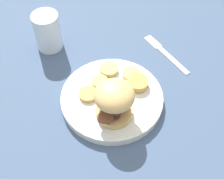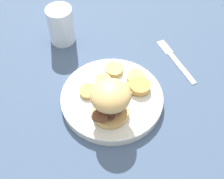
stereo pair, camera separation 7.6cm
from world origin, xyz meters
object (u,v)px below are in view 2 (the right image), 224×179
Objects in this scene: sandwich at (111,100)px; drinking_glass at (61,25)px; fork at (176,60)px; dinner_plate at (112,98)px.

sandwich is 0.88× the size of drinking_glass.
fork is (-0.21, 0.17, -0.07)m from sandwich.
sandwich reaches higher than drinking_glass.
sandwich is at bearing 30.69° from drinking_glass.
drinking_glass is (-0.22, -0.16, 0.04)m from dinner_plate.
drinking_glass is at bearing -101.17° from fork.
sandwich is at bearing -39.49° from fork.
drinking_glass is (-0.07, -0.33, 0.05)m from fork.
fork is at bearing 140.51° from sandwich.
drinking_glass is at bearing -143.68° from dinner_plate.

